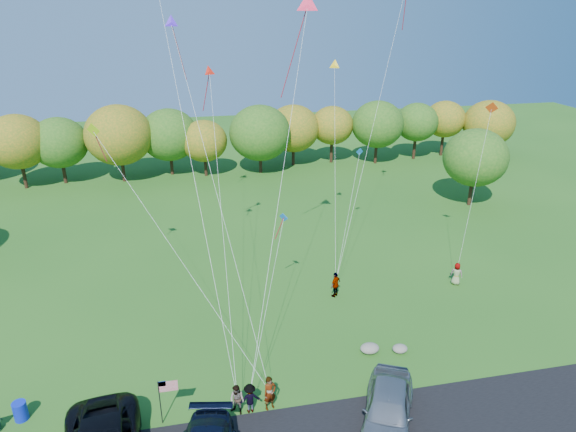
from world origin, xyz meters
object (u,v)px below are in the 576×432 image
(flyer_a, at_px, (270,393))
(flyer_d, at_px, (336,284))
(flyer_c, at_px, (250,398))
(flyer_b, at_px, (237,400))
(flyer_e, at_px, (457,274))
(minivan_silver, at_px, (388,409))
(trash_barrel, at_px, (20,411))

(flyer_a, height_order, flyer_d, flyer_a)
(flyer_a, distance_m, flyer_c, 0.98)
(flyer_b, bearing_deg, flyer_e, 67.91)
(flyer_d, bearing_deg, flyer_a, 15.65)
(flyer_a, distance_m, flyer_e, 17.25)
(minivan_silver, distance_m, flyer_d, 11.49)
(minivan_silver, distance_m, flyer_b, 7.02)
(flyer_b, bearing_deg, flyer_a, 39.45)
(minivan_silver, relative_size, flyer_d, 3.08)
(minivan_silver, height_order, flyer_b, minivan_silver)
(minivan_silver, height_order, flyer_c, minivan_silver)
(trash_barrel, bearing_deg, flyer_c, -9.14)
(flyer_d, xyz_separation_m, trash_barrel, (-17.58, -7.55, -0.41))
(flyer_d, bearing_deg, flyer_b, 9.39)
(flyer_b, distance_m, flyer_e, 18.61)
(flyer_a, xyz_separation_m, flyer_e, (14.68, 9.05, -0.10))
(minivan_silver, bearing_deg, flyer_d, 111.57)
(minivan_silver, height_order, flyer_a, minivan_silver)
(flyer_a, height_order, flyer_e, flyer_a)
(minivan_silver, relative_size, trash_barrel, 5.74)
(minivan_silver, height_order, flyer_e, minivan_silver)
(minivan_silver, distance_m, flyer_c, 6.45)
(flyer_d, bearing_deg, flyer_c, 11.70)
(trash_barrel, bearing_deg, flyer_e, 15.68)
(flyer_b, xyz_separation_m, flyer_d, (7.61, 9.25, 0.09))
(flyer_a, xyz_separation_m, flyer_c, (-0.97, -0.02, -0.13))
(flyer_a, height_order, flyer_c, flyer_a)
(flyer_b, xyz_separation_m, trash_barrel, (-9.98, 1.70, -0.32))
(flyer_a, bearing_deg, flyer_e, 10.86)
(flyer_c, bearing_deg, trash_barrel, -14.09)
(flyer_b, xyz_separation_m, flyer_c, (0.61, 0.00, -0.02))
(flyer_b, distance_m, flyer_d, 11.98)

